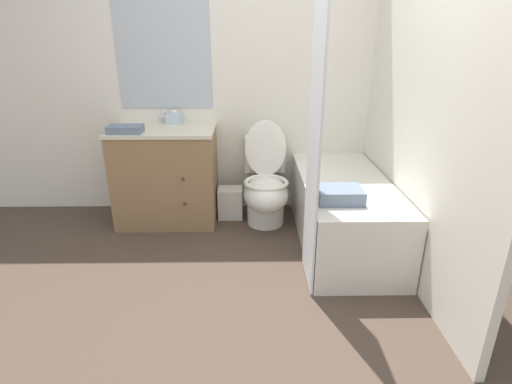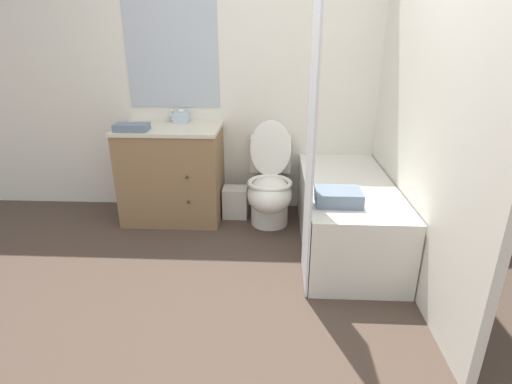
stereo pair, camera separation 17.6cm
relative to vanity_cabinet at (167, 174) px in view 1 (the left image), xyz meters
The scene contains 12 objects.
ground_plane 1.60m from the vanity_cabinet, 63.68° to the right, with size 14.00×14.00×0.00m, color #47382D.
wall_back 1.11m from the vanity_cabinet, 24.46° to the left, with size 8.00×0.06×2.50m.
wall_right 2.08m from the vanity_cabinet, 16.75° to the right, with size 0.05×2.67×2.50m.
vanity_cabinet is the anchor object (origin of this frame).
sink_faucet 0.49m from the vanity_cabinet, 90.00° to the left, with size 0.14×0.12×0.12m.
toilet 0.88m from the vanity_cabinet, ahead, with size 0.38×0.69×0.88m.
bathtub 1.54m from the vanity_cabinet, 17.23° to the right, with size 0.66×1.48×0.53m.
shower_curtain 1.58m from the vanity_cabinet, 41.02° to the right, with size 0.02×0.43×1.96m.
wastebasket 0.62m from the vanity_cabinet, ahead, with size 0.22×0.19×0.28m.
tissue_box 0.49m from the vanity_cabinet, 69.28° to the left, with size 0.13×0.13×0.12m.
hand_towel_folded 0.54m from the vanity_cabinet, 145.12° to the right, with size 0.27×0.16×0.06m.
bath_towel_folded 1.59m from the vanity_cabinet, 33.44° to the right, with size 0.30×0.23×0.09m.
Camera 1 is at (0.04, -1.94, 1.56)m, focal length 28.00 mm.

